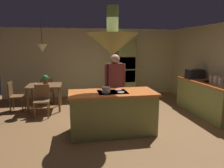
{
  "coord_description": "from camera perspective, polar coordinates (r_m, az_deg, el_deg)",
  "views": [
    {
      "loc": [
        -0.83,
        -4.63,
        1.95
      ],
      "look_at": [
        0.1,
        0.4,
        1.0
      ],
      "focal_mm": 33.88,
      "sensor_mm": 36.0,
      "label": 1
    }
  ],
  "objects": [
    {
      "name": "ground",
      "position": [
        5.09,
        -0.3,
        -12.01
      ],
      "size": [
        8.16,
        8.16,
        0.0
      ],
      "primitive_type": "plane",
      "color": "olive"
    },
    {
      "name": "wall_back",
      "position": [
        8.15,
        -4.61,
        5.75
      ],
      "size": [
        6.8,
        0.1,
        2.55
      ],
      "primitive_type": "cube",
      "color": "beige",
      "rests_on": "ground"
    },
    {
      "name": "kitchen_island",
      "position": [
        4.74,
        0.13,
        -7.64
      ],
      "size": [
        1.9,
        0.88,
        0.96
      ],
      "color": "#8C934C",
      "rests_on": "ground"
    },
    {
      "name": "counter_run_right",
      "position": [
        6.55,
        24.01,
        -3.37
      ],
      "size": [
        0.73,
        2.2,
        0.94
      ],
      "color": "#8C934C",
      "rests_on": "ground"
    },
    {
      "name": "oven_tower",
      "position": [
        7.96,
        3.65,
        4.18
      ],
      "size": [
        0.66,
        0.62,
        2.15
      ],
      "color": "#8C934C",
      "rests_on": "ground"
    },
    {
      "name": "dining_table",
      "position": [
        6.71,
        -17.72,
        -1.14
      ],
      "size": [
        1.0,
        0.84,
        0.76
      ],
      "color": "brown",
      "rests_on": "ground"
    },
    {
      "name": "person_at_island",
      "position": [
        5.32,
        0.82,
        0.15
      ],
      "size": [
        0.53,
        0.23,
        1.72
      ],
      "color": "tan",
      "rests_on": "ground"
    },
    {
      "name": "range_hood",
      "position": [
        4.5,
        0.13,
        11.05
      ],
      "size": [
        1.1,
        1.1,
        1.0
      ],
      "color": "#8C934C"
    },
    {
      "name": "pendant_light_over_table",
      "position": [
        6.58,
        -18.31,
        9.24
      ],
      "size": [
        0.32,
        0.32,
        0.82
      ],
      "color": "beige"
    },
    {
      "name": "chair_facing_island",
      "position": [
        6.12,
        -18.38,
        -3.69
      ],
      "size": [
        0.4,
        0.4,
        0.87
      ],
      "color": "brown",
      "rests_on": "ground"
    },
    {
      "name": "chair_by_back_wall",
      "position": [
        7.37,
        -17.05,
        -1.26
      ],
      "size": [
        0.4,
        0.4,
        0.87
      ],
      "rotation": [
        0.0,
        0.0,
        3.14
      ],
      "color": "brown",
      "rests_on": "ground"
    },
    {
      "name": "chair_at_corner",
      "position": [
        6.91,
        -24.89,
        -2.55
      ],
      "size": [
        0.4,
        0.4,
        0.87
      ],
      "rotation": [
        0.0,
        0.0,
        1.57
      ],
      "color": "brown",
      "rests_on": "ground"
    },
    {
      "name": "potted_plant_on_table",
      "position": [
        6.65,
        -17.54,
        1.21
      ],
      "size": [
        0.2,
        0.2,
        0.3
      ],
      "color": "#99382D",
      "rests_on": "dining_table"
    },
    {
      "name": "cup_on_table",
      "position": [
        6.51,
        -19.85,
        -0.23
      ],
      "size": [
        0.07,
        0.07,
        0.09
      ],
      "primitive_type": "cylinder",
      "color": "white",
      "rests_on": "dining_table"
    },
    {
      "name": "canister_flour",
      "position": [
        6.02,
        27.25,
        0.62
      ],
      "size": [
        0.13,
        0.13,
        0.2
      ],
      "primitive_type": "cylinder",
      "color": "silver",
      "rests_on": "counter_run_right"
    },
    {
      "name": "canister_sugar",
      "position": [
        6.16,
        26.25,
        0.98
      ],
      "size": [
        0.12,
        0.12,
        0.21
      ],
      "primitive_type": "cylinder",
      "color": "silver",
      "rests_on": "counter_run_right"
    },
    {
      "name": "canister_tea",
      "position": [
        6.3,
        25.28,
        1.2
      ],
      "size": [
        0.12,
        0.12,
        0.2
      ],
      "primitive_type": "cylinder",
      "color": "#E0B78C",
      "rests_on": "counter_run_right"
    },
    {
      "name": "microwave_on_counter",
      "position": [
        6.98,
        21.38,
        2.63
      ],
      "size": [
        0.46,
        0.36,
        0.28
      ],
      "primitive_type": "cube",
      "color": "#232326",
      "rests_on": "counter_run_right"
    },
    {
      "name": "cooking_pot_on_cooktop",
      "position": [
        4.45,
        -1.59,
        -1.58
      ],
      "size": [
        0.18,
        0.18,
        0.12
      ],
      "primitive_type": "cylinder",
      "color": "#B2B2B7",
      "rests_on": "kitchen_island"
    }
  ]
}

